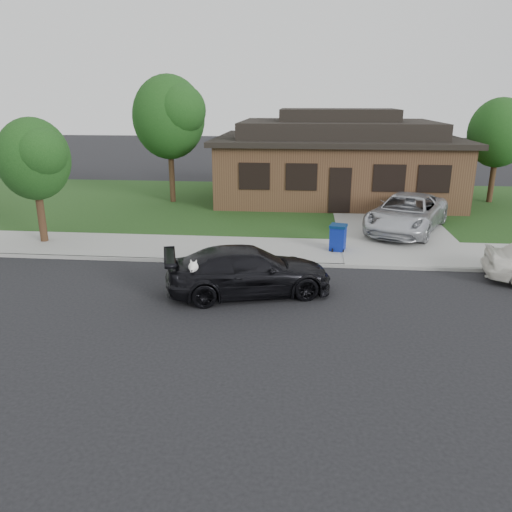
# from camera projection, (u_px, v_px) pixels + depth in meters

# --- Properties ---
(ground) EXTENTS (120.00, 120.00, 0.00)m
(ground) POSITION_uv_depth(u_px,v_px,m) (214.00, 305.00, 13.51)
(ground) COLOR black
(ground) RESTS_ON ground
(sidewalk) EXTENTS (60.00, 3.00, 0.12)m
(sidewalk) POSITION_uv_depth(u_px,v_px,m) (238.00, 249.00, 18.23)
(sidewalk) COLOR gray
(sidewalk) RESTS_ON ground
(curb) EXTENTS (60.00, 0.12, 0.12)m
(curb) POSITION_uv_depth(u_px,v_px,m) (232.00, 262.00, 16.80)
(curb) COLOR gray
(curb) RESTS_ON ground
(lawn) EXTENTS (60.00, 13.00, 0.13)m
(lawn) POSITION_uv_depth(u_px,v_px,m) (258.00, 204.00, 25.81)
(lawn) COLOR #193814
(lawn) RESTS_ON ground
(driveway) EXTENTS (4.50, 13.00, 0.14)m
(driveway) POSITION_uv_depth(u_px,v_px,m) (385.00, 221.00, 22.41)
(driveway) COLOR gray
(driveway) RESTS_ON ground
(sedan) EXTENTS (5.03, 3.11, 1.36)m
(sedan) POSITION_uv_depth(u_px,v_px,m) (248.00, 271.00, 14.11)
(sedan) COLOR black
(sedan) RESTS_ON ground
(minivan) EXTENTS (4.40, 5.82, 1.47)m
(minivan) POSITION_uv_depth(u_px,v_px,m) (407.00, 213.00, 20.26)
(minivan) COLOR silver
(minivan) RESTS_ON driveway
(recycling_bin) EXTENTS (0.69, 0.69, 0.94)m
(recycling_bin) POSITION_uv_depth(u_px,v_px,m) (338.00, 237.00, 17.80)
(recycling_bin) COLOR navy
(recycling_bin) RESTS_ON sidewalk
(house) EXTENTS (12.60, 8.60, 4.65)m
(house) POSITION_uv_depth(u_px,v_px,m) (336.00, 160.00, 26.70)
(house) COLOR #422B1C
(house) RESTS_ON ground
(tree_0) EXTENTS (3.78, 3.60, 6.34)m
(tree_0) POSITION_uv_depth(u_px,v_px,m) (171.00, 116.00, 24.74)
(tree_0) COLOR #332114
(tree_0) RESTS_ON ground
(tree_1) EXTENTS (3.15, 3.00, 5.25)m
(tree_1) POSITION_uv_depth(u_px,v_px,m) (503.00, 132.00, 24.90)
(tree_1) COLOR #332114
(tree_1) RESTS_ON ground
(tree_2) EXTENTS (2.73, 2.60, 4.59)m
(tree_2) POSITION_uv_depth(u_px,v_px,m) (35.00, 158.00, 18.04)
(tree_2) COLOR #332114
(tree_2) RESTS_ON ground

